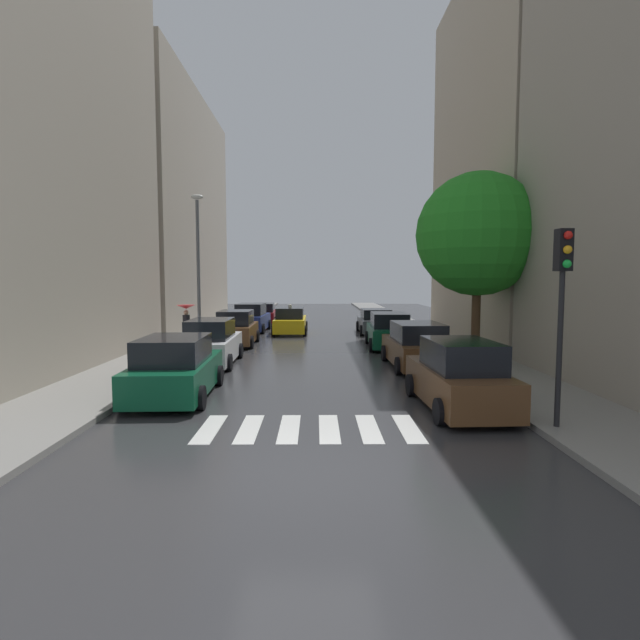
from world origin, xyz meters
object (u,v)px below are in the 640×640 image
traffic_light_right_corner (563,283)px  parked_car_left_fifth (263,314)px  parked_car_right_nearest (459,377)px  parked_car_right_fourth (376,322)px  pedestrian_foreground (186,316)px  parked_car_left_third (236,329)px  taxi_midroad (290,321)px  lamp_post_left (198,259)px  street_tree_right (478,235)px  parked_car_left_nearest (175,369)px  parked_car_right_third (389,331)px  parked_car_right_second (416,347)px  parked_car_left_fourth (251,318)px  parked_car_left_second (212,343)px

traffic_light_right_corner → parked_car_left_fifth: bearing=109.0°
parked_car_right_nearest → parked_car_right_fourth: size_ratio=1.06×
parked_car_left_fifth → pedestrian_foreground: size_ratio=2.32×
parked_car_left_third → pedestrian_foreground: bearing=90.2°
taxi_midroad → lamp_post_left: size_ratio=0.64×
taxi_midroad → traffic_light_right_corner: (6.88, -20.25, 2.52)m
traffic_light_right_corner → pedestrian_foreground: bearing=129.0°
street_tree_right → parked_car_right_nearest: bearing=-110.5°
parked_car_right_nearest → lamp_post_left: (-9.41, 11.69, 3.48)m
parked_car_right_fourth → taxi_midroad: taxi_midroad is taller
parked_car_left_nearest → parked_car_right_third: parked_car_left_nearest is taller
parked_car_right_second → taxi_midroad: bearing=22.9°
parked_car_left_third → parked_car_right_fourth: size_ratio=0.97×
parked_car_left_nearest → taxi_midroad: size_ratio=1.00×
parked_car_left_nearest → parked_car_right_second: size_ratio=0.99×
parked_car_left_third → lamp_post_left: lamp_post_left is taller
parked_car_left_fourth → lamp_post_left: size_ratio=0.62×
parked_car_right_second → lamp_post_left: lamp_post_left is taller
parked_car_left_second → parked_car_left_fifth: bearing=-1.4°
parked_car_right_third → traffic_light_right_corner: size_ratio=1.09×
parked_car_right_second → lamp_post_left: (-9.55, 5.52, 3.52)m
parked_car_left_fifth → traffic_light_right_corner: (9.26, -26.92, 2.55)m
parked_car_left_second → traffic_light_right_corner: size_ratio=1.07×
traffic_light_right_corner → parked_car_right_fourth: bearing=94.4°
parked_car_left_fourth → traffic_light_right_corner: traffic_light_right_corner is taller
pedestrian_foreground → taxi_midroad: bearing=-149.7°
parked_car_left_nearest → taxi_midroad: taxi_midroad is taller
parked_car_left_fifth → street_tree_right: (10.55, -17.18, 4.44)m
parked_car_right_fourth → parked_car_left_third: bearing=125.7°
parked_car_left_fourth → traffic_light_right_corner: size_ratio=1.05×
parked_car_left_fifth → pedestrian_foreground: (-2.63, -12.24, 0.77)m
parked_car_left_nearest → parked_car_left_fifth: (0.05, 23.49, -0.08)m
parked_car_left_fifth → traffic_light_right_corner: traffic_light_right_corner is taller
parked_car_right_nearest → lamp_post_left: size_ratio=0.61×
parked_car_left_nearest → parked_car_right_second: bearing=-60.6°
traffic_light_right_corner → lamp_post_left: bearing=128.7°
parked_car_left_second → taxi_midroad: parked_car_left_second is taller
parked_car_left_second → pedestrian_foreground: size_ratio=2.40×
parked_car_right_nearest → parked_car_left_second: bearing=46.2°
parked_car_left_second → parked_car_left_fourth: size_ratio=1.02×
parked_car_right_third → parked_car_right_fourth: 6.46m
parked_car_right_third → parked_car_right_fourth: bearing=1.3°
parked_car_left_nearest → parked_car_left_fourth: 18.01m
parked_car_left_second → lamp_post_left: size_ratio=0.63×
parked_car_left_fourth → parked_car_right_second: bearing=-146.1°
pedestrian_foreground → lamp_post_left: bearing=115.4°
parked_car_left_fifth → taxi_midroad: taxi_midroad is taller
parked_car_left_fifth → pedestrian_foreground: bearing=166.2°
parked_car_right_nearest → parked_car_left_nearest: bearing=77.5°
parked_car_left_third → parked_car_left_fifth: bearing=-0.8°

